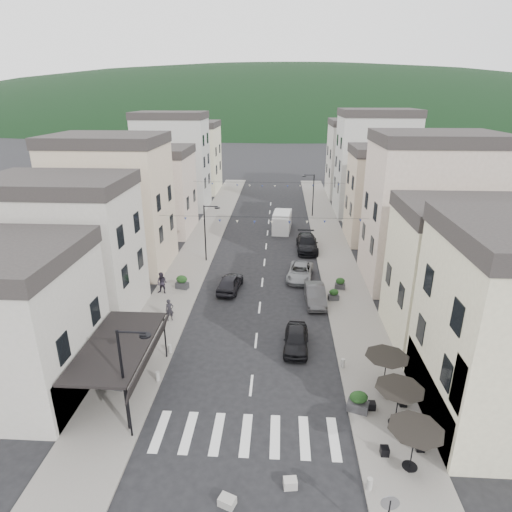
# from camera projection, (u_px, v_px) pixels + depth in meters

# --- Properties ---
(ground) EXTENTS (700.00, 700.00, 0.00)m
(ground) POSITION_uv_depth(u_px,v_px,m) (243.00, 466.00, 20.18)
(ground) COLOR black
(ground) RESTS_ON ground
(sidewalk_left) EXTENTS (4.00, 76.00, 0.12)m
(sidewalk_left) POSITION_uv_depth(u_px,v_px,m) (203.00, 242.00, 50.40)
(sidewalk_left) COLOR slate
(sidewalk_left) RESTS_ON ground
(sidewalk_right) EXTENTS (4.00, 76.00, 0.12)m
(sidewalk_right) POSITION_uv_depth(u_px,v_px,m) (331.00, 244.00, 49.58)
(sidewalk_right) COLOR slate
(sidewalk_right) RESTS_ON ground
(hill_backdrop) EXTENTS (640.00, 360.00, 70.00)m
(hill_backdrop) POSITION_uv_depth(u_px,v_px,m) (280.00, 118.00, 299.87)
(hill_backdrop) COLOR black
(hill_backdrop) RESTS_ON ground
(boutique_awning) EXTENTS (3.77, 7.50, 3.28)m
(boutique_awning) POSITION_uv_depth(u_px,v_px,m) (122.00, 346.00, 24.12)
(boutique_awning) COLOR black
(boutique_awning) RESTS_ON ground
(buildings_row_left) EXTENTS (10.20, 54.16, 14.00)m
(buildings_row_left) POSITION_uv_depth(u_px,v_px,m) (154.00, 181.00, 53.97)
(buildings_row_left) COLOR #A7A499
(buildings_row_left) RESTS_ON ground
(buildings_row_right) EXTENTS (10.20, 54.16, 14.50)m
(buildings_row_right) POSITION_uv_depth(u_px,v_px,m) (389.00, 183.00, 51.25)
(buildings_row_right) COLOR #C0BA98
(buildings_row_right) RESTS_ON ground
(cafe_terrace) EXTENTS (2.50, 8.10, 2.53)m
(cafe_terrace) POSITION_uv_depth(u_px,v_px,m) (399.00, 393.00, 21.53)
(cafe_terrace) COLOR black
(cafe_terrace) RESTS_ON ground
(streetlamp_left_near) EXTENTS (1.70, 0.56, 6.00)m
(streetlamp_left_near) POSITION_uv_depth(u_px,v_px,m) (128.00, 371.00, 21.03)
(streetlamp_left_near) COLOR black
(streetlamp_left_near) RESTS_ON ground
(streetlamp_left_far) EXTENTS (1.70, 0.56, 6.00)m
(streetlamp_left_far) POSITION_uv_depth(u_px,v_px,m) (207.00, 227.00, 43.41)
(streetlamp_left_far) COLOR black
(streetlamp_left_far) RESTS_ON ground
(streetlamp_right_far) EXTENTS (1.70, 0.56, 6.00)m
(streetlamp_right_far) POSITION_uv_depth(u_px,v_px,m) (311.00, 191.00, 59.56)
(streetlamp_right_far) COLOR black
(streetlamp_right_far) RESTS_ON ground
(traffic_sign) EXTENTS (0.70, 0.07, 2.70)m
(traffic_sign) POSITION_uv_depth(u_px,v_px,m) (389.00, 511.00, 15.91)
(traffic_sign) COLOR black
(traffic_sign) RESTS_ON ground
(bollards) EXTENTS (11.66, 10.26, 0.60)m
(bollards) POSITION_uv_depth(u_px,v_px,m) (251.00, 385.00, 25.15)
(bollards) COLOR gray
(bollards) RESTS_ON ground
(bunting_near) EXTENTS (19.00, 0.28, 0.62)m
(bunting_near) POSITION_uv_depth(u_px,v_px,m) (263.00, 221.00, 38.67)
(bunting_near) COLOR black
(bunting_near) RESTS_ON ground
(bunting_far) EXTENTS (19.00, 0.28, 0.62)m
(bunting_far) POSITION_uv_depth(u_px,v_px,m) (269.00, 185.00, 53.58)
(bunting_far) COLOR black
(bunting_far) RESTS_ON ground
(parked_car_a) EXTENTS (1.89, 4.20, 1.40)m
(parked_car_a) POSITION_uv_depth(u_px,v_px,m) (296.00, 339.00, 29.29)
(parked_car_a) COLOR black
(parked_car_a) RESTS_ON ground
(parked_car_b) EXTENTS (1.68, 4.49, 1.47)m
(parked_car_b) POSITION_uv_depth(u_px,v_px,m) (315.00, 295.00, 35.65)
(parked_car_b) COLOR #38383A
(parked_car_b) RESTS_ON ground
(parked_car_c) EXTENTS (2.89, 5.12, 1.35)m
(parked_car_c) POSITION_uv_depth(u_px,v_px,m) (300.00, 272.00, 40.34)
(parked_car_c) COLOR gray
(parked_car_c) RESTS_ON ground
(parked_car_d) EXTENTS (2.32, 5.61, 1.62)m
(parked_car_d) POSITION_uv_depth(u_px,v_px,m) (307.00, 243.00, 47.60)
(parked_car_d) COLOR black
(parked_car_d) RESTS_ON ground
(parked_car_e) EXTENTS (2.27, 4.55, 1.49)m
(parked_car_e) POSITION_uv_depth(u_px,v_px,m) (230.00, 283.00, 37.92)
(parked_car_e) COLOR black
(parked_car_e) RESTS_ON ground
(delivery_van) EXTENTS (2.53, 5.47, 2.55)m
(delivery_van) POSITION_uv_depth(u_px,v_px,m) (282.00, 221.00, 54.30)
(delivery_van) COLOR silver
(delivery_van) RESTS_ON ground
(pedestrian_a) EXTENTS (0.76, 0.66, 1.75)m
(pedestrian_a) POSITION_uv_depth(u_px,v_px,m) (170.00, 310.00, 32.60)
(pedestrian_a) COLOR black
(pedestrian_a) RESTS_ON sidewalk_left
(pedestrian_b) EXTENTS (1.08, 0.92, 1.93)m
(pedestrian_b) POSITION_uv_depth(u_px,v_px,m) (162.00, 283.00, 37.01)
(pedestrian_b) COLOR #231E28
(pedestrian_b) RESTS_ON sidewalk_left
(concrete_block_b) EXTENTS (0.65, 0.53, 0.45)m
(concrete_block_b) POSITION_uv_depth(u_px,v_px,m) (290.00, 483.00, 19.04)
(concrete_block_b) COLOR #A09C98
(concrete_block_b) RESTS_ON ground
(concrete_block_c) EXTENTS (0.84, 0.73, 0.40)m
(concrete_block_c) POSITION_uv_depth(u_px,v_px,m) (227.00, 501.00, 18.23)
(concrete_block_c) COLOR gray
(concrete_block_c) RESTS_ON ground
(planter_la) EXTENTS (1.00, 0.66, 1.03)m
(planter_la) POSITION_uv_depth(u_px,v_px,m) (116.00, 381.00, 25.18)
(planter_la) COLOR #2B2B2D
(planter_la) RESTS_ON sidewalk_left
(planter_lb) EXTENTS (1.23, 0.87, 1.25)m
(planter_lb) POSITION_uv_depth(u_px,v_px,m) (182.00, 282.00, 38.05)
(planter_lb) COLOR #2C2C2E
(planter_lb) RESTS_ON sidewalk_left
(planter_ra) EXTENTS (1.27, 0.95, 1.26)m
(planter_ra) POSITION_uv_depth(u_px,v_px,m) (358.00, 402.00, 23.33)
(planter_ra) COLOR #302F32
(planter_ra) RESTS_ON sidewalk_right
(planter_rb) EXTENTS (0.93, 0.58, 0.99)m
(planter_rb) POSITION_uv_depth(u_px,v_px,m) (334.00, 295.00, 35.98)
(planter_rb) COLOR #313133
(planter_rb) RESTS_ON sidewalk_right
(planter_rc) EXTENTS (0.98, 0.62, 1.04)m
(planter_rc) POSITION_uv_depth(u_px,v_px,m) (340.00, 283.00, 38.04)
(planter_rc) COLOR #2F2F32
(planter_rc) RESTS_ON sidewalk_right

